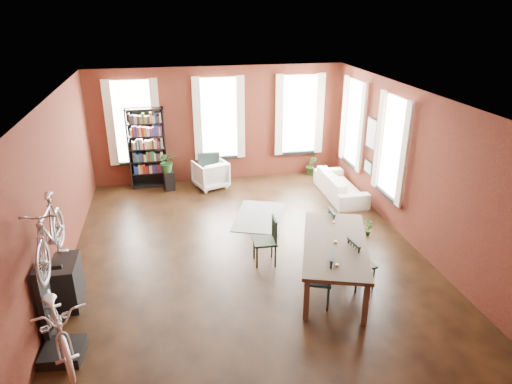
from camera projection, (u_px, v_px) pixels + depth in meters
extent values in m
plane|color=black|center=(248.00, 256.00, 9.27)|extent=(9.00, 9.00, 0.00)
cube|color=silver|center=(247.00, 99.00, 8.03)|extent=(7.00, 9.00, 0.04)
cube|color=#4A1A12|center=(219.00, 125.00, 12.71)|extent=(7.00, 0.04, 3.20)
cube|color=#4A1A12|center=(328.00, 346.00, 4.58)|extent=(7.00, 0.04, 3.20)
cube|color=#4A1A12|center=(52.00, 198.00, 8.02)|extent=(0.04, 9.00, 3.20)
cube|color=#4A1A12|center=(417.00, 171.00, 9.28)|extent=(0.04, 9.00, 3.20)
cube|color=white|center=(133.00, 122.00, 12.19)|extent=(1.00, 0.04, 2.20)
cube|color=beige|center=(133.00, 123.00, 12.13)|extent=(1.40, 0.06, 2.30)
cube|color=white|center=(219.00, 118.00, 12.61)|extent=(1.00, 0.04, 2.20)
cube|color=beige|center=(219.00, 119.00, 12.55)|extent=(1.40, 0.06, 2.30)
cube|color=white|center=(299.00, 114.00, 13.02)|extent=(1.00, 0.04, 2.20)
cube|color=beige|center=(300.00, 115.00, 12.96)|extent=(1.40, 0.06, 2.30)
cube|color=white|center=(394.00, 147.00, 10.10)|extent=(0.04, 1.00, 2.20)
cube|color=beige|center=(391.00, 148.00, 10.08)|extent=(0.06, 1.40, 2.30)
cube|color=white|center=(355.00, 123.00, 12.08)|extent=(0.04, 1.00, 2.20)
cube|color=beige|center=(352.00, 123.00, 12.07)|extent=(0.06, 1.40, 2.30)
cube|color=black|center=(372.00, 134.00, 11.09)|extent=(0.04, 0.55, 0.75)
cube|color=black|center=(369.00, 167.00, 11.42)|extent=(0.04, 0.45, 0.35)
cube|color=#493A2C|center=(334.00, 263.00, 8.27)|extent=(1.82, 2.66, 0.83)
cube|color=#173234|center=(318.00, 279.00, 7.66)|extent=(0.58, 0.58, 0.97)
cube|color=#1D2E1B|center=(265.00, 241.00, 8.87)|extent=(0.46, 0.46, 0.96)
cube|color=black|center=(361.00, 263.00, 8.14)|extent=(0.49, 0.49, 0.94)
cube|color=#1C3E3C|center=(339.00, 230.00, 9.33)|extent=(0.45, 0.45, 0.92)
cube|color=black|center=(147.00, 148.00, 12.37)|extent=(1.00, 0.32, 2.20)
imported|color=silver|center=(210.00, 173.00, 12.55)|extent=(1.02, 0.99, 0.84)
imported|color=beige|center=(341.00, 181.00, 11.99)|extent=(0.61, 2.08, 0.81)
cube|color=black|center=(260.00, 216.00, 10.97)|extent=(1.63, 2.02, 0.01)
cube|color=black|center=(63.00, 352.00, 6.64)|extent=(0.63, 0.63, 0.17)
cube|color=black|center=(45.00, 303.00, 6.78)|extent=(0.16, 0.60, 1.30)
cube|color=black|center=(67.00, 283.00, 7.71)|extent=(0.40, 0.80, 0.80)
cube|color=black|center=(169.00, 181.00, 12.43)|extent=(0.31, 0.31, 0.53)
imported|color=#2D4F1F|center=(311.00, 171.00, 13.55)|extent=(0.51, 0.67, 0.26)
imported|color=#2B5120|center=(368.00, 232.00, 10.09)|extent=(0.24, 0.40, 0.14)
imported|color=silver|center=(52.00, 294.00, 6.20)|extent=(0.97, 1.17, 1.91)
imported|color=#A5A8AD|center=(45.00, 212.00, 6.25)|extent=(0.47, 1.00, 1.66)
imported|color=#235622|center=(167.00, 164.00, 12.25)|extent=(0.58, 0.63, 0.45)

